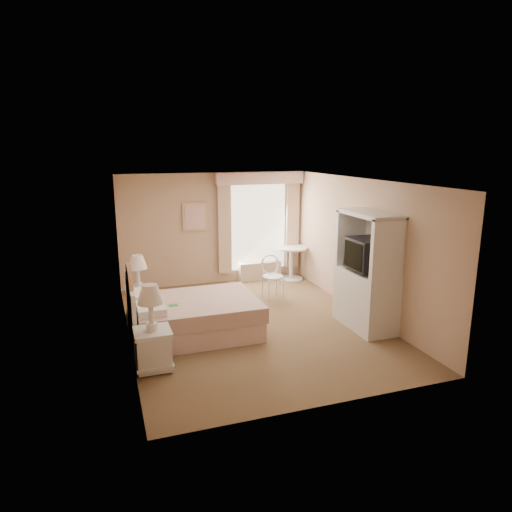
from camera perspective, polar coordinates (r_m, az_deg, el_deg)
name	(u,v)px	position (r m, az deg, el deg)	size (l,w,h in m)	color
room	(253,255)	(7.74, -0.41, 0.09)	(4.21, 5.51, 2.51)	brown
window	(259,223)	(10.52, 0.43, 4.14)	(2.05, 0.22, 2.51)	white
framed_art	(194,217)	(10.15, -7.72, 4.88)	(0.52, 0.04, 0.62)	tan
bed	(190,315)	(7.67, -8.28, -7.35)	(2.07, 1.56, 1.38)	#DA928E
nightstand_near	(153,338)	(6.56, -12.80, -10.02)	(0.50, 0.50, 1.21)	silver
nightstand_far	(139,295)	(8.56, -14.38, -4.69)	(0.48, 0.48, 1.15)	silver
round_table	(291,258)	(10.70, 4.42, -0.23)	(0.74, 0.74, 0.78)	silver
cafe_chair	(272,273)	(9.42, 1.99, -2.14)	(0.46, 0.46, 0.88)	silver
armoire	(367,280)	(7.99, 13.69, -2.98)	(0.60, 1.20, 2.00)	silver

